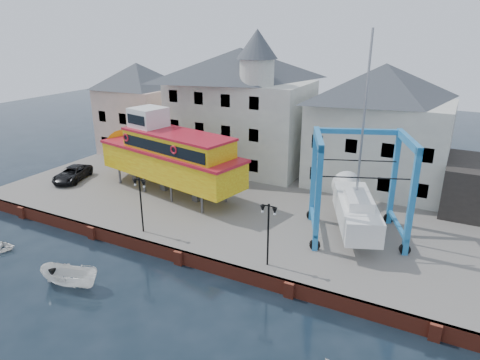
% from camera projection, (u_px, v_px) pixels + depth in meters
% --- Properties ---
extents(ground, '(140.00, 140.00, 0.00)m').
position_uv_depth(ground, '(179.00, 264.00, 29.08)').
color(ground, black).
rests_on(ground, ground).
extents(hardstanding, '(44.00, 22.00, 1.00)m').
position_uv_depth(hardstanding, '(251.00, 202.00, 38.06)').
color(hardstanding, slate).
rests_on(hardstanding, ground).
extents(quay_wall, '(44.00, 0.47, 1.00)m').
position_uv_depth(quay_wall, '(180.00, 257.00, 28.99)').
color(quay_wall, maroon).
rests_on(quay_wall, ground).
extents(building_pink, '(8.00, 7.00, 10.30)m').
position_uv_depth(building_pink, '(140.00, 108.00, 49.80)').
color(building_pink, '#C1A493').
rests_on(building_pink, hardstanding).
extents(building_white_main, '(14.00, 8.30, 14.00)m').
position_uv_depth(building_white_main, '(241.00, 107.00, 44.00)').
color(building_white_main, '#B9BBB2').
rests_on(building_white_main, hardstanding).
extents(building_white_right, '(12.00, 8.00, 11.20)m').
position_uv_depth(building_white_right, '(380.00, 127.00, 38.70)').
color(building_white_right, '#B9BBB2').
rests_on(building_white_right, hardstanding).
extents(lamp_post_left, '(1.12, 0.32, 4.20)m').
position_uv_depth(lamp_post_left, '(140.00, 191.00, 30.39)').
color(lamp_post_left, black).
rests_on(lamp_post_left, hardstanding).
extents(lamp_post_right, '(1.12, 0.32, 4.20)m').
position_uv_depth(lamp_post_right, '(268.00, 219.00, 26.03)').
color(lamp_post_right, black).
rests_on(lamp_post_right, hardstanding).
extents(tour_boat, '(17.49, 7.41, 7.42)m').
position_uv_depth(tour_boat, '(162.00, 153.00, 38.18)').
color(tour_boat, '#59595E').
rests_on(tour_boat, hardstanding).
extents(travel_lift, '(8.03, 9.59, 14.16)m').
position_uv_depth(travel_lift, '(355.00, 201.00, 30.88)').
color(travel_lift, '#1F67A9').
rests_on(travel_lift, hardstanding).
extents(van, '(3.62, 5.23, 1.33)m').
position_uv_depth(van, '(72.00, 174.00, 41.62)').
color(van, black).
rests_on(van, hardstanding).
extents(motorboat_a, '(4.19, 2.30, 1.53)m').
position_uv_depth(motorboat_a, '(71.00, 286.00, 26.66)').
color(motorboat_a, white).
rests_on(motorboat_a, ground).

